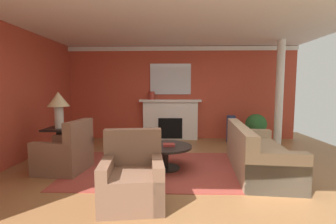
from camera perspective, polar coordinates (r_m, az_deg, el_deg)
ground_plane at (r=4.52m, az=2.22°, el=-14.11°), size 8.37×8.37×0.00m
wall_fireplace at (r=7.36m, az=2.01°, el=4.51°), size 7.04×0.12×2.76m
wall_window at (r=5.58m, az=-33.80°, el=3.19°), size 0.12×6.70×2.76m
ceiling_panel at (r=4.72m, az=2.32°, el=21.15°), size 7.04×6.70×0.06m
crown_moulding at (r=7.37m, az=2.05°, el=14.65°), size 7.04×0.08×0.12m
area_rug at (r=4.73m, az=-0.64°, el=-13.12°), size 3.57×2.22×0.01m
fireplace at (r=7.22m, az=0.56°, el=-2.01°), size 1.80×0.35×1.19m
mantel_mirror at (r=7.28m, az=0.59°, el=7.74°), size 1.21×0.04×0.90m
sofa at (r=4.78m, az=20.09°, el=-9.60°), size 1.09×2.18×0.85m
armchair_near_window at (r=4.89m, az=-22.91°, el=-9.25°), size 0.89×0.89×0.95m
armchair_facing_fireplace at (r=3.38m, az=-8.35°, el=-15.55°), size 0.89×0.89×0.95m
coffee_table at (r=4.63m, az=-0.65°, el=-9.26°), size 1.00×1.00×0.45m
side_table at (r=5.59m, az=-24.00°, el=-6.47°), size 0.56×0.56×0.70m
table_lamp at (r=5.48m, az=-24.35°, el=1.99°), size 0.44×0.44×0.75m
vase_tall_corner at (r=7.13m, az=14.54°, el=-3.82°), size 0.25×0.25×0.75m
vase_mantel_left at (r=7.14m, az=-3.87°, el=3.88°), size 0.18×0.18×0.24m
book_red_cover at (r=4.55m, az=0.24°, el=-7.75°), size 0.22×0.16×0.04m
potted_plant at (r=6.97m, az=19.96°, el=-3.22°), size 0.56×0.56×0.83m
column_white at (r=7.01m, az=24.69°, el=3.94°), size 0.20×0.20×2.76m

